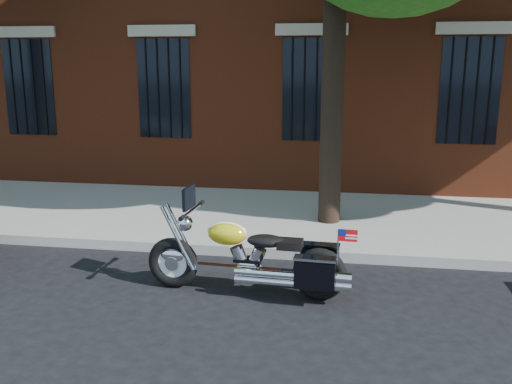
# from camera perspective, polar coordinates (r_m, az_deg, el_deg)

# --- Properties ---
(ground) EXTENTS (120.00, 120.00, 0.00)m
(ground) POSITION_cam_1_polar(r_m,az_deg,el_deg) (6.97, 2.13, -10.38)
(ground) COLOR black
(ground) RESTS_ON ground
(curb) EXTENTS (40.00, 0.16, 0.15)m
(curb) POSITION_cam_1_polar(r_m,az_deg,el_deg) (8.22, 3.35, -6.12)
(curb) COLOR gray
(curb) RESTS_ON ground
(sidewalk) EXTENTS (40.00, 3.60, 0.15)m
(sidewalk) POSITION_cam_1_polar(r_m,az_deg,el_deg) (10.01, 4.49, -2.62)
(sidewalk) COLOR gray
(sidewalk) RESTS_ON ground
(motorcycle) EXTENTS (2.55, 0.80, 1.30)m
(motorcycle) POSITION_cam_1_polar(r_m,az_deg,el_deg) (6.85, -0.13, -6.84)
(motorcycle) COLOR black
(motorcycle) RESTS_ON ground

